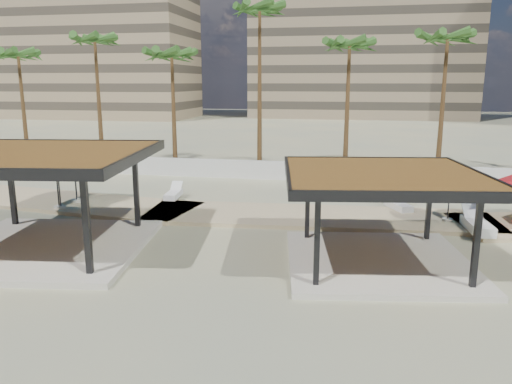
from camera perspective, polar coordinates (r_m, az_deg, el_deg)
ground at (r=17.06m, az=-1.77°, el=-8.86°), size 200.00×200.00×0.00m
promenade at (r=24.00m, az=7.05°, el=-2.47°), size 44.45×7.97×0.24m
boundary_wall at (r=32.18m, az=4.67°, el=2.39°), size 56.00×0.30×1.20m
building_west at (r=95.57m, az=-18.11°, el=17.31°), size 34.00×16.00×32.40m
building_mid at (r=93.83m, az=12.05°, el=17.12°), size 38.00×16.00×30.40m
pavilion_central at (r=17.52m, az=14.07°, el=-1.91°), size 7.42×7.42×3.29m
pavilion_west at (r=19.94m, az=-23.22°, el=0.01°), size 8.41×8.41×3.77m
umbrella_a at (r=25.79m, az=-21.73°, el=2.47°), size 2.78×2.78×2.26m
umbrella_b at (r=25.79m, az=-21.95°, el=3.07°), size 3.78×3.78×2.58m
umbrella_d at (r=23.34m, az=21.38°, el=1.54°), size 2.74×2.74×2.26m
umbrella_f at (r=26.80m, az=-20.15°, el=3.96°), size 4.19×4.19×2.81m
lounger_a at (r=26.99m, az=-9.40°, el=-0.23°), size 0.79×1.93×0.71m
lounger_b at (r=22.69m, az=23.95°, el=-3.45°), size 0.99×2.49×0.92m
lounger_c at (r=25.22m, az=15.90°, el=-1.44°), size 1.37×1.95×0.71m
palm_a at (r=41.84m, az=-25.52°, el=13.56°), size 3.00×3.00×9.01m
palm_b at (r=39.01m, az=-17.92°, el=15.69°), size 3.00×3.00×10.01m
palm_c at (r=35.91m, az=-9.60°, el=14.73°), size 3.00×3.00×8.87m
palm_d at (r=35.27m, az=0.43°, el=19.36°), size 3.00×3.00×11.77m
palm_e at (r=33.94m, az=10.63°, el=15.65°), size 3.00×3.00×9.38m
palm_f at (r=34.58m, az=21.03°, el=15.60°), size 3.00×3.00×9.77m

